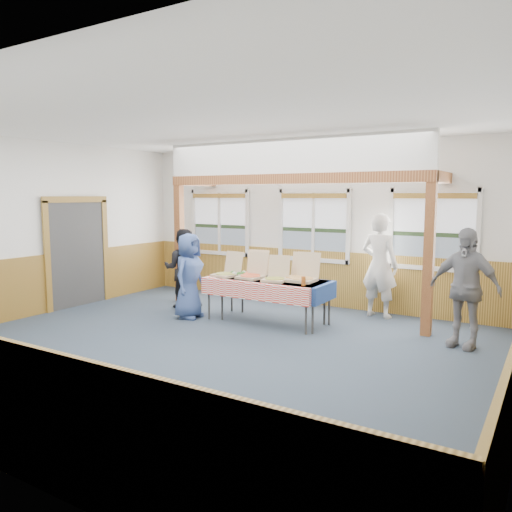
{
  "coord_description": "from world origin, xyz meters",
  "views": [
    {
      "loc": [
        4.2,
        -5.65,
        2.2
      ],
      "look_at": [
        0.15,
        1.0,
        1.25
      ],
      "focal_mm": 35.0,
      "sensor_mm": 36.0,
      "label": 1
    }
  ],
  "objects_px": {
    "table_left": "(275,282)",
    "table_right": "(265,282)",
    "man_blue": "(189,276)",
    "woman_white": "(380,265)",
    "woman_black": "(183,269)",
    "person_grey": "(465,288)"
  },
  "relations": [
    {
      "from": "table_left",
      "to": "table_right",
      "type": "relative_size",
      "value": 0.99
    },
    {
      "from": "man_blue",
      "to": "woman_white",
      "type": "bearing_deg",
      "value": -64.34
    },
    {
      "from": "woman_black",
      "to": "table_right",
      "type": "bearing_deg",
      "value": 148.61
    },
    {
      "from": "man_blue",
      "to": "table_left",
      "type": "bearing_deg",
      "value": -77.89
    },
    {
      "from": "table_right",
      "to": "person_grey",
      "type": "relative_size",
      "value": 1.2
    },
    {
      "from": "person_grey",
      "to": "woman_black",
      "type": "bearing_deg",
      "value": -164.04
    },
    {
      "from": "table_left",
      "to": "woman_white",
      "type": "relative_size",
      "value": 1.1
    },
    {
      "from": "table_left",
      "to": "person_grey",
      "type": "xyz_separation_m",
      "value": [
        3.03,
        0.19,
        0.17
      ]
    },
    {
      "from": "table_right",
      "to": "woman_white",
      "type": "xyz_separation_m",
      "value": [
        1.57,
        1.39,
        0.24
      ]
    },
    {
      "from": "woman_white",
      "to": "person_grey",
      "type": "xyz_separation_m",
      "value": [
        1.61,
        -1.15,
        -0.07
      ]
    },
    {
      "from": "table_left",
      "to": "woman_white",
      "type": "distance_m",
      "value": 1.96
    },
    {
      "from": "man_blue",
      "to": "person_grey",
      "type": "relative_size",
      "value": 0.88
    },
    {
      "from": "table_left",
      "to": "woman_black",
      "type": "relative_size",
      "value": 1.34
    },
    {
      "from": "table_right",
      "to": "woman_black",
      "type": "relative_size",
      "value": 1.35
    },
    {
      "from": "table_right",
      "to": "table_left",
      "type": "bearing_deg",
      "value": 18.52
    },
    {
      "from": "man_blue",
      "to": "woman_black",
      "type": "bearing_deg",
      "value": 40.28
    },
    {
      "from": "table_right",
      "to": "person_grey",
      "type": "distance_m",
      "value": 3.2
    },
    {
      "from": "woman_white",
      "to": "man_blue",
      "type": "bearing_deg",
      "value": 42.56
    },
    {
      "from": "woman_black",
      "to": "woman_white",
      "type": "bearing_deg",
      "value": 172.03
    },
    {
      "from": "woman_black",
      "to": "table_left",
      "type": "bearing_deg",
      "value": 150.3
    },
    {
      "from": "table_right",
      "to": "man_blue",
      "type": "height_order",
      "value": "man_blue"
    },
    {
      "from": "woman_black",
      "to": "man_blue",
      "type": "relative_size",
      "value": 1.01
    }
  ]
}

